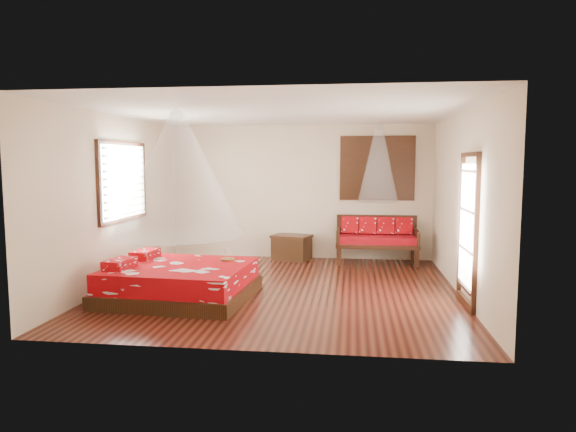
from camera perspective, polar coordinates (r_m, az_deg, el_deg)
The scene contains 10 objects.
room at distance 8.09m, azimuth -0.67°, elevation 1.58°, with size 5.54×5.54×2.84m.
bed at distance 7.88m, azimuth -11.99°, elevation -7.13°, with size 2.18×2.00×0.64m.
daybed at distance 10.49m, azimuth 9.83°, elevation -2.33°, with size 1.62×0.72×0.94m.
storage_chest at distance 10.66m, azimuth 0.42°, elevation -3.49°, with size 0.89×0.75×0.52m.
shutter_panel at distance 10.72m, azimuth 9.88°, elevation 5.25°, with size 1.52×0.06×1.32m.
window_left at distance 9.04m, azimuth -17.79°, elevation 3.67°, with size 0.10×1.74×1.34m.
glazed_door at distance 7.63m, azimuth 19.33°, elevation -1.53°, with size 0.08×1.02×2.16m.
wine_tray at distance 8.06m, azimuth -6.73°, elevation -4.58°, with size 0.22×0.22×0.19m.
mosquito_net_main at distance 7.68m, azimuth -12.13°, elevation 4.57°, with size 1.92×1.92×1.80m, color silver.
mosquito_net_daybed at distance 10.26m, azimuth 10.01°, elevation 5.78°, with size 0.78×0.78×1.50m, color silver.
Camera 1 is at (1.11, -7.99, 2.02)m, focal length 32.00 mm.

